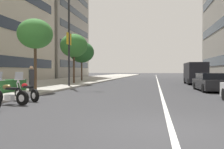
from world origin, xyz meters
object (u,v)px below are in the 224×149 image
(delivery_van_ahead, at_px, (195,73))
(street_lamp_with_banners, at_px, (72,33))
(motorcycle_nearest_camera, at_px, (26,92))
(street_tree_near_plaza_corner, at_px, (74,46))
(street_tree_mid_sidewalk, at_px, (35,34))
(motorcycle_second_in_row, at_px, (9,95))
(car_lead_in_lane, at_px, (210,82))
(street_tree_far_plaza, at_px, (82,52))
(pedestrian_on_plaza, at_px, (31,78))

(delivery_van_ahead, height_order, street_lamp_with_banners, street_lamp_with_banners)
(motorcycle_nearest_camera, xyz_separation_m, street_tree_near_plaza_corner, (15.26, 2.68, 4.00))
(delivery_van_ahead, bearing_deg, street_tree_mid_sidewalk, 131.91)
(motorcycle_second_in_row, height_order, delivery_van_ahead, delivery_van_ahead)
(car_lead_in_lane, distance_m, street_tree_near_plaza_corner, 15.66)
(motorcycle_second_in_row, xyz_separation_m, delivery_van_ahead, (19.13, -11.08, 0.88))
(street_tree_near_plaza_corner, distance_m, street_tree_far_plaza, 7.20)
(street_lamp_with_banners, bearing_deg, motorcycle_second_in_row, -174.48)
(motorcycle_second_in_row, xyz_separation_m, street_tree_far_plaza, (23.82, 3.94, 3.82))
(motorcycle_nearest_camera, relative_size, pedestrian_on_plaza, 1.14)
(motorcycle_nearest_camera, relative_size, street_tree_far_plaza, 0.35)
(street_tree_far_plaza, relative_size, pedestrian_on_plaza, 3.30)
(street_tree_far_plaza, bearing_deg, car_lead_in_lane, -134.54)
(street_tree_mid_sidewalk, height_order, street_tree_near_plaza_corner, street_tree_near_plaza_corner)
(motorcycle_second_in_row, xyz_separation_m, street_tree_mid_sidewalk, (7.11, 2.43, 3.87))
(motorcycle_nearest_camera, relative_size, street_tree_mid_sidewalk, 0.37)
(motorcycle_nearest_camera, distance_m, car_lead_in_lane, 13.32)
(delivery_van_ahead, distance_m, street_tree_near_plaza_corner, 14.31)
(motorcycle_nearest_camera, xyz_separation_m, street_tree_mid_sidewalk, (5.64, 2.43, 3.88))
(car_lead_in_lane, bearing_deg, street_lamp_with_banners, 77.65)
(motorcycle_nearest_camera, bearing_deg, street_tree_near_plaza_corner, -48.93)
(street_lamp_with_banners, xyz_separation_m, pedestrian_on_plaza, (-6.44, 0.56, -4.06))
(car_lead_in_lane, height_order, street_tree_near_plaza_corner, street_tree_near_plaza_corner)
(delivery_van_ahead, xyz_separation_m, street_lamp_with_banners, (-7.54, 12.20, 3.75))
(motorcycle_nearest_camera, xyz_separation_m, street_tree_far_plaza, (22.35, 3.94, 3.82))
(street_tree_mid_sidewalk, relative_size, pedestrian_on_plaza, 3.11)
(street_tree_far_plaza, bearing_deg, motorcycle_nearest_camera, -170.00)
(street_lamp_with_banners, distance_m, street_tree_near_plaza_corner, 5.40)
(motorcycle_nearest_camera, bearing_deg, street_tree_mid_sidewalk, -35.62)
(car_lead_in_lane, xyz_separation_m, street_tree_far_plaza, (14.37, 14.60, 3.60))
(street_lamp_with_banners, bearing_deg, street_tree_far_plaza, 12.99)
(car_lead_in_lane, relative_size, street_tree_near_plaza_corner, 0.84)
(motorcycle_second_in_row, height_order, motorcycle_nearest_camera, motorcycle_second_in_row)
(pedestrian_on_plaza, bearing_deg, street_lamp_with_banners, -139.18)
(car_lead_in_lane, relative_size, street_tree_mid_sidewalk, 0.89)
(motorcycle_second_in_row, relative_size, street_tree_far_plaza, 0.38)
(motorcycle_nearest_camera, distance_m, street_tree_mid_sidewalk, 7.26)
(street_tree_mid_sidewalk, height_order, pedestrian_on_plaza, street_tree_mid_sidewalk)
(street_tree_near_plaza_corner, height_order, street_tree_far_plaza, street_tree_far_plaza)
(delivery_van_ahead, bearing_deg, car_lead_in_lane, 177.77)
(motorcycle_second_in_row, relative_size, street_lamp_with_banners, 0.26)
(pedestrian_on_plaza, bearing_deg, street_tree_near_plaza_corner, -129.26)
(delivery_van_ahead, bearing_deg, street_tree_near_plaza_corner, 100.15)
(street_tree_mid_sidewalk, bearing_deg, street_tree_near_plaza_corner, 1.52)
(motorcycle_second_in_row, relative_size, delivery_van_ahead, 0.41)
(motorcycle_nearest_camera, xyz_separation_m, pedestrian_on_plaza, (3.68, 1.68, 0.58))
(motorcycle_nearest_camera, bearing_deg, delivery_van_ahead, -90.98)
(street_tree_near_plaza_corner, relative_size, street_tree_far_plaza, 1.00)
(street_tree_near_plaza_corner, bearing_deg, street_lamp_with_banners, -163.08)
(car_lead_in_lane, distance_m, street_tree_mid_sidewalk, 13.79)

